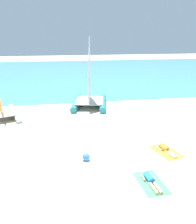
{
  "coord_description": "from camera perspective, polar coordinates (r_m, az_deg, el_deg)",
  "views": [
    {
      "loc": [
        -2.74,
        -9.67,
        6.3
      ],
      "look_at": [
        0.0,
        5.54,
        1.2
      ],
      "focal_mm": 37.26,
      "sensor_mm": 36.0,
      "label": 1
    }
  ],
  "objects": [
    {
      "name": "sailboat_teal",
      "position": [
        21.55,
        -2.12,
        3.82
      ],
      "size": [
        3.98,
        5.32,
        6.25
      ],
      "rotation": [
        0.0,
        0.0,
        -0.21
      ],
      "color": "teal",
      "rests_on": "ground"
    },
    {
      "name": "sailboat_white",
      "position": [
        19.95,
        -22.88,
        0.75
      ],
      "size": [
        3.71,
        4.65,
        5.29
      ],
      "rotation": [
        0.0,
        0.0,
        0.31
      ],
      "color": "white",
      "rests_on": "ground"
    },
    {
      "name": "towel_left",
      "position": [
        11.16,
        12.81,
        -16.59
      ],
      "size": [
        1.19,
        1.95,
        0.01
      ],
      "primitive_type": "cube",
      "rotation": [
        0.0,
        0.0,
        0.05
      ],
      "color": "#4CB266",
      "rests_on": "ground"
    },
    {
      "name": "sunbather_right",
      "position": [
        13.96,
        16.2,
        -8.75
      ],
      "size": [
        0.73,
        1.56,
        0.3
      ],
      "rotation": [
        0.0,
        0.0,
        0.22
      ],
      "color": "orange",
      "rests_on": "towel_right"
    },
    {
      "name": "sunbather_left",
      "position": [
        11.14,
        12.71,
        -15.87
      ],
      "size": [
        0.56,
        1.56,
        0.3
      ],
      "rotation": [
        0.0,
        0.0,
        0.05
      ],
      "color": "#268CCC",
      "rests_on": "towel_left"
    },
    {
      "name": "beach_ball",
      "position": [
        12.5,
        -2.94,
        -10.97
      ],
      "size": [
        0.4,
        0.4,
        0.4
      ],
      "primitive_type": "sphere",
      "color": "#337FE5",
      "rests_on": "ground"
    },
    {
      "name": "ground_plane",
      "position": [
        20.84,
        -2.18,
        0.65
      ],
      "size": [
        120.0,
        120.0,
        0.0
      ],
      "primitive_type": "plane",
      "color": "beige"
    },
    {
      "name": "towel_right",
      "position": [
        13.97,
        16.32,
        -9.32
      ],
      "size": [
        1.49,
        2.09,
        0.01
      ],
      "primitive_type": "cube",
      "rotation": [
        0.0,
        0.0,
        0.22
      ],
      "color": "yellow",
      "rests_on": "ground"
    },
    {
      "name": "ocean_water",
      "position": [
        42.53,
        -6.5,
        9.66
      ],
      "size": [
        120.0,
        40.0,
        0.05
      ],
      "primitive_type": "cube",
      "color": "#4C9EB7",
      "rests_on": "ground"
    }
  ]
}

